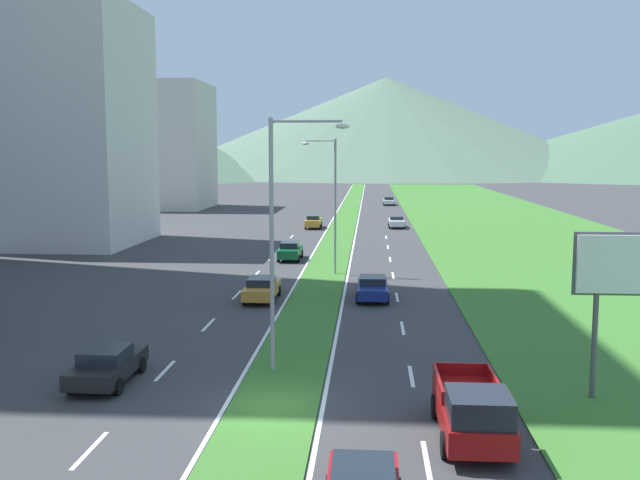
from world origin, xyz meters
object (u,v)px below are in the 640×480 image
street_lamp_mid (332,198)px  pickup_truck_0 (472,411)px  car_5 (396,222)px  street_lamp_near (280,229)px  car_0 (107,364)px  car_2 (314,222)px  car_3 (290,251)px  car_8 (262,288)px  car_7 (389,201)px  car_1 (373,288)px

street_lamp_mid → pickup_truck_0: (6.09, -30.68, -4.71)m
pickup_truck_0 → car_5: bearing=-179.9°
pickup_truck_0 → street_lamp_mid: bearing=-168.8°
street_lamp_near → car_5: (6.84, 57.70, -5.23)m
street_lamp_mid → car_0: (-7.45, -25.89, -4.95)m
street_lamp_near → pickup_truck_0: (6.92, -6.84, -4.97)m
car_2 → car_3: bearing=-179.9°
car_2 → car_8: (0.19, -42.17, -0.05)m
car_5 → car_7: (0.03, 37.58, 0.01)m
car_0 → car_2: bearing=-3.4°
car_2 → car_8: 42.17m
car_0 → pickup_truck_0: bearing=-109.5°
car_0 → street_lamp_near: bearing=-72.8°
car_8 → car_1: bearing=-83.1°
street_lamp_mid → car_1: size_ratio=2.18×
pickup_truck_0 → car_2: bearing=-170.9°
car_0 → car_3: bearing=-6.2°
street_lamp_near → car_1: bearing=75.5°
car_2 → car_8: size_ratio=0.98×
car_0 → car_7: (13.49, 97.33, -0.01)m
car_1 → car_7: bearing=177.8°
car_3 → car_0: bearing=173.8°
street_lamp_mid → car_7: size_ratio=2.20×
car_3 → car_8: (0.13, -16.72, -0.04)m
pickup_truck_0 → car_8: bearing=-154.8°
car_0 → car_1: (10.47, 16.95, -0.01)m
street_lamp_near → car_8: (-2.94, 14.09, -5.21)m
car_3 → car_2: bearing=0.1°
street_lamp_mid → car_5: bearing=79.9°
street_lamp_mid → car_8: bearing=-111.1°
car_1 → car_2: car_2 is taller
street_lamp_near → car_2: street_lamp_near is taller
car_2 → car_0: bearing=176.6°
car_0 → car_5: (13.46, 59.75, -0.02)m
car_7 → street_lamp_near: bearing=-4.1°
car_2 → pickup_truck_0: 63.89m
car_7 → street_lamp_mid: bearing=-4.8°
car_7 → pickup_truck_0: bearing=0.0°
car_5 → pickup_truck_0: pickup_truck_0 is taller
street_lamp_near → car_1: street_lamp_near is taller
car_2 → pickup_truck_0: (10.05, -63.09, 0.18)m
street_lamp_near → car_1: 16.26m
car_1 → pickup_truck_0: bearing=8.0°
street_lamp_mid → car_1: (3.02, -8.94, -4.96)m
car_3 → pickup_truck_0: pickup_truck_0 is taller
street_lamp_near → car_2: (-3.13, 56.25, -5.16)m
street_lamp_mid → car_3: bearing=119.3°
car_0 → car_2: size_ratio=0.99×
car_5 → pickup_truck_0: 64.54m
car_2 → car_7: car_2 is taller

